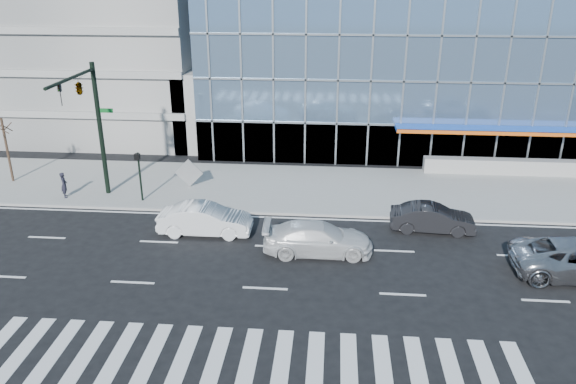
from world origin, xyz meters
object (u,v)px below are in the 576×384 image
pedestrian (64,185)px  white_sedan (205,219)px  dark_sedan (432,218)px  traffic_signal (86,102)px  street_tree_near (3,127)px  white_suv (318,238)px  tilted_panel (189,173)px  ped_signal_post (139,169)px

pedestrian → white_sedan: bearing=-136.6°
dark_sedan → traffic_signal: bearing=87.3°
white_sedan → pedestrian: (-9.50, 3.90, 0.14)m
street_tree_near → white_suv: (20.19, -7.97, -3.00)m
traffic_signal → tilted_panel: traffic_signal is taller
dark_sedan → pedestrian: size_ratio=2.81×
traffic_signal → dark_sedan: 20.05m
white_suv → white_sedan: 6.23m
ped_signal_post → dark_sedan: (16.69, -2.44, -1.41)m
traffic_signal → white_suv: bearing=-20.9°
street_tree_near → pedestrian: (4.69, -2.40, -2.84)m
traffic_signal → white_sedan: size_ratio=1.63×
ped_signal_post → street_tree_near: (-9.50, 2.56, 1.64)m
pedestrian → ped_signal_post: bearing=-116.1°
dark_sedan → pedestrian: bearing=86.6°
traffic_signal → ped_signal_post: size_ratio=2.67×
street_tree_near → pedestrian: street_tree_near is taller
traffic_signal → white_sedan: bearing=-25.1°
white_sedan → tilted_panel: (-2.42, 6.26, 0.26)m
dark_sedan → tilted_panel: bearing=74.5°
white_suv → traffic_signal: bearing=66.6°
traffic_signal → street_tree_near: 7.96m
tilted_panel → ped_signal_post: bearing=-132.5°
traffic_signal → pedestrian: size_ratio=5.06×
white_suv → dark_sedan: 6.70m
traffic_signal → pedestrian: traffic_signal is taller
ped_signal_post → pedestrian: ped_signal_post is taller
white_suv → pedestrian: bearing=67.7°
street_tree_near → tilted_panel: 12.09m
ped_signal_post → white_suv: (10.69, -5.41, -1.36)m
white_suv → tilted_panel: bearing=44.2°
traffic_signal → dark_sedan: traffic_signal is taller
pedestrian → white_suv: bearing=-134.1°
tilted_panel → pedestrian: bearing=-161.9°
ped_signal_post → pedestrian: 4.96m
traffic_signal → white_suv: traffic_signal is taller
street_tree_near → white_suv: 21.92m
traffic_signal → tilted_panel: (4.78, 2.89, -5.10)m
street_tree_near → white_sedan: (14.19, -6.31, -2.97)m
ped_signal_post → street_tree_near: size_ratio=0.71×
street_tree_near → white_suv: street_tree_near is taller
ped_signal_post → traffic_signal: bearing=-171.5°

